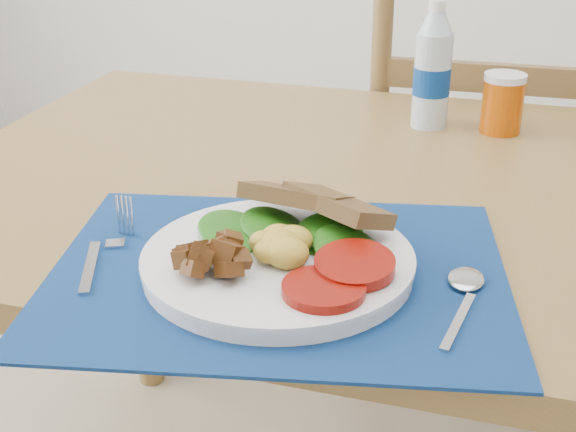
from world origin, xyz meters
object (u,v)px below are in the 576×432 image
Objects in this scene: breakfast_plate at (272,255)px; juice_glass at (502,105)px; chair_far at (478,138)px; water_bottle at (432,72)px.

breakfast_plate is 0.62m from juice_glass.
breakfast_plate is 3.22× the size of juice_glass.
breakfast_plate is at bearing 77.44° from chair_far.
juice_glass is at bearing 85.42° from breakfast_plate.
water_bottle is 2.27× the size of juice_glass.
juice_glass is (0.12, 0.00, -0.05)m from water_bottle.
breakfast_plate is at bearing -99.87° from water_bottle.
water_bottle is at bearing -178.76° from juice_glass.
chair_far reaches higher than water_bottle.
water_bottle is at bearing 96.28° from breakfast_plate.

